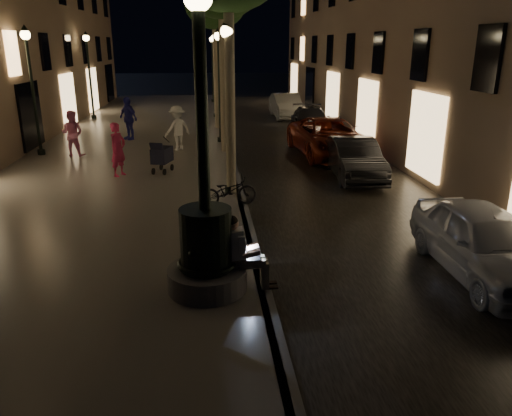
{
  "coord_description": "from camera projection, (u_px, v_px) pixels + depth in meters",
  "views": [
    {
      "loc": [
        -0.95,
        -6.01,
        4.34
      ],
      "look_at": [
        -0.03,
        3.0,
        1.35
      ],
      "focal_mm": 35.0,
      "sensor_mm": 36.0,
      "label": 1
    }
  ],
  "objects": [
    {
      "name": "car_rear",
      "position": [
        311.0,
        120.0,
        25.3
      ],
      "size": [
        2.22,
        4.6,
        1.29
      ],
      "primitive_type": "imported",
      "rotation": [
        0.0,
        0.0,
        -0.1
      ],
      "color": "#2B2A2F",
      "rests_on": "ground"
    },
    {
      "name": "car_fifth",
      "position": [
        286.0,
        106.0,
        30.43
      ],
      "size": [
        1.62,
        4.46,
        1.46
      ],
      "primitive_type": "imported",
      "rotation": [
        0.0,
        0.0,
        0.02
      ],
      "color": "gray",
      "rests_on": "ground"
    },
    {
      "name": "curb_strip",
      "position": [
        229.0,
        148.0,
        21.27
      ],
      "size": [
        0.25,
        45.0,
        0.2
      ],
      "primitive_type": "cube",
      "color": "#59595B",
      "rests_on": "ground"
    },
    {
      "name": "car_third",
      "position": [
        329.0,
        138.0,
        20.07
      ],
      "size": [
        2.81,
        5.53,
        1.5
      ],
      "primitive_type": "imported",
      "rotation": [
        0.0,
        0.0,
        0.06
      ],
      "color": "maroon",
      "rests_on": "ground"
    },
    {
      "name": "promenade",
      "position": [
        133.0,
        150.0,
        20.89
      ],
      "size": [
        8.0,
        45.0,
        0.2
      ],
      "primitive_type": "cube",
      "color": "slate",
      "rests_on": "ground"
    },
    {
      "name": "pedestrian_pink",
      "position": [
        72.0,
        133.0,
        19.11
      ],
      "size": [
        0.96,
        0.81,
        1.75
      ],
      "primitive_type": "imported",
      "rotation": [
        0.0,
        0.0,
        2.95
      ],
      "color": "pink",
      "rests_on": "promenade"
    },
    {
      "name": "lamp_left_b",
      "position": [
        31.0,
        75.0,
        18.64
      ],
      "size": [
        0.36,
        0.36,
        4.81
      ],
      "color": "black",
      "rests_on": "promenade"
    },
    {
      "name": "lamp_curb_a",
      "position": [
        228.0,
        86.0,
        13.65
      ],
      "size": [
        0.36,
        0.36,
        4.81
      ],
      "color": "black",
      "rests_on": "promenade"
    },
    {
      "name": "lamp_curb_b",
      "position": [
        219.0,
        71.0,
        21.21
      ],
      "size": [
        0.36,
        0.36,
        4.81
      ],
      "color": "black",
      "rests_on": "promenade"
    },
    {
      "name": "lamp_curb_c",
      "position": [
        215.0,
        64.0,
        28.77
      ],
      "size": [
        0.36,
        0.36,
        4.81
      ],
      "color": "black",
      "rests_on": "promenade"
    },
    {
      "name": "pedestrian_white",
      "position": [
        177.0,
        128.0,
        20.2
      ],
      "size": [
        1.32,
        1.2,
        1.78
      ],
      "primitive_type": "imported",
      "rotation": [
        0.0,
        0.0,
        3.76
      ],
      "color": "silver",
      "rests_on": "promenade"
    },
    {
      "name": "pedestrian_red",
      "position": [
        118.0,
        150.0,
        16.19
      ],
      "size": [
        0.69,
        0.76,
        1.75
      ],
      "primitive_type": "imported",
      "rotation": [
        0.0,
        0.0,
        1.02
      ],
      "color": "#C52751",
      "rests_on": "promenade"
    },
    {
      "name": "car_front",
      "position": [
        485.0,
        242.0,
        9.66
      ],
      "size": [
        1.67,
        4.09,
        1.39
      ],
      "primitive_type": "imported",
      "rotation": [
        0.0,
        0.0,
        -0.01
      ],
      "color": "#AEB1B7",
      "rests_on": "ground"
    },
    {
      "name": "car_second",
      "position": [
        355.0,
        159.0,
        16.73
      ],
      "size": [
        1.65,
        4.11,
        1.33
      ],
      "primitive_type": "imported",
      "rotation": [
        0.0,
        0.0,
        -0.06
      ],
      "color": "black",
      "rests_on": "ground"
    },
    {
      "name": "ground",
      "position": [
        229.0,
        151.0,
        21.31
      ],
      "size": [
        120.0,
        120.0,
        0.0
      ],
      "primitive_type": "plane",
      "color": "black",
      "rests_on": "ground"
    },
    {
      "name": "bicycle",
      "position": [
        228.0,
        191.0,
        13.27
      ],
      "size": [
        1.65,
        0.88,
        0.82
      ],
      "primitive_type": "imported",
      "rotation": [
        0.0,
        0.0,
        1.8
      ],
      "color": "black",
      "rests_on": "promenade"
    },
    {
      "name": "stroller",
      "position": [
        162.0,
        155.0,
        16.66
      ],
      "size": [
        0.73,
        1.18,
        1.2
      ],
      "rotation": [
        0.0,
        0.0,
        -0.32
      ],
      "color": "black",
      "rests_on": "promenade"
    },
    {
      "name": "tree_third",
      "position": [
        215.0,
        5.0,
        24.08
      ],
      "size": [
        3.0,
        3.0,
        7.2
      ],
      "color": "#6B604C",
      "rests_on": "promenade"
    },
    {
      "name": "cobble_lane",
      "position": [
        298.0,
        149.0,
        21.59
      ],
      "size": [
        6.0,
        45.0,
        0.02
      ],
      "primitive_type": "cube",
      "color": "black",
      "rests_on": "ground"
    },
    {
      "name": "seated_man_laptop",
      "position": [
        242.0,
        250.0,
        8.7
      ],
      "size": [
        0.99,
        0.34,
        1.36
      ],
      "color": "tan",
      "rests_on": "promenade"
    },
    {
      "name": "pedestrian_blue",
      "position": [
        128.0,
        118.0,
        22.41
      ],
      "size": [
        1.12,
        1.12,
        1.91
      ],
      "primitive_type": "imported",
      "rotation": [
        0.0,
        0.0,
        5.5
      ],
      "color": "navy",
      "rests_on": "promenade"
    },
    {
      "name": "lamp_left_c",
      "position": [
        89.0,
        64.0,
        28.09
      ],
      "size": [
        0.36,
        0.36,
        4.81
      ],
      "color": "black",
      "rests_on": "promenade"
    },
    {
      "name": "tree_far",
      "position": [
        214.0,
        7.0,
        29.66
      ],
      "size": [
        3.0,
        3.0,
        7.5
      ],
      "color": "#6B604C",
      "rests_on": "promenade"
    },
    {
      "name": "lamp_curb_d",
      "position": [
        212.0,
        60.0,
        36.32
      ],
      "size": [
        0.36,
        0.36,
        4.81
      ],
      "color": "black",
      "rests_on": "promenade"
    },
    {
      "name": "fountain_lamppost",
      "position": [
        206.0,
        236.0,
        8.55
      ],
      "size": [
        1.4,
        1.4,
        5.21
      ],
      "color": "#59595B",
      "rests_on": "promenade"
    }
  ]
}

